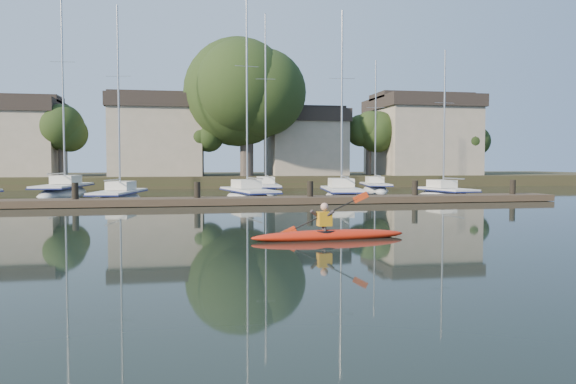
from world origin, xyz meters
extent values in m
plane|color=black|center=(0.00, 0.00, 0.00)|extent=(160.00, 160.00, 0.00)
ellipsoid|color=#B0310D|center=(0.36, 0.15, 0.10)|extent=(4.62, 0.94, 0.35)
cylinder|color=black|center=(0.21, 0.14, 0.21)|extent=(0.73, 0.73, 0.09)
imported|color=#2B2629|center=(0.21, 0.14, 0.58)|extent=(0.26, 0.38, 0.99)
cube|color=#C18312|center=(0.21, 0.14, 0.59)|extent=(0.41, 0.31, 0.41)
sphere|color=tan|center=(0.21, 0.14, 0.94)|extent=(0.22, 0.22, 0.22)
cube|color=#4F3F2D|center=(0.00, 14.00, 0.20)|extent=(34.00, 2.00, 0.35)
cylinder|color=black|center=(-9.00, 14.00, 0.30)|extent=(0.32, 0.32, 1.80)
cylinder|color=black|center=(-3.00, 14.00, 0.30)|extent=(0.32, 0.32, 1.80)
cylinder|color=black|center=(3.00, 14.00, 0.30)|extent=(0.32, 0.32, 1.80)
cylinder|color=black|center=(9.00, 14.00, 0.30)|extent=(0.32, 0.32, 1.80)
cylinder|color=black|center=(15.00, 14.00, 0.30)|extent=(0.32, 0.32, 1.80)
ellipsoid|color=silver|center=(-7.43, 18.92, -0.32)|extent=(3.28, 7.90, 1.72)
cube|color=silver|center=(-7.43, 18.92, 0.50)|extent=(2.94, 6.53, 0.13)
cube|color=navy|center=(-7.43, 18.92, 0.42)|extent=(3.03, 6.69, 0.07)
cube|color=beige|center=(-7.34, 19.37, 0.83)|extent=(1.64, 2.35, 0.50)
cylinder|color=#9EA0A5|center=(-7.39, 19.14, 5.97)|extent=(0.11, 0.11, 10.85)
cylinder|color=#9EA0A5|center=(-7.64, 17.78, 1.22)|extent=(0.61, 2.88, 0.07)
cylinder|color=#9EA0A5|center=(-7.39, 19.14, 7.27)|extent=(1.43, 0.29, 0.03)
ellipsoid|color=silver|center=(0.28, 19.20, -0.33)|extent=(3.42, 8.67, 1.79)
cube|color=silver|center=(0.28, 19.20, 0.52)|extent=(3.06, 7.16, 0.13)
cube|color=navy|center=(0.28, 19.20, 0.44)|extent=(3.16, 7.34, 0.08)
cube|color=beige|center=(0.19, 19.70, 0.86)|extent=(1.71, 2.56, 0.52)
cylinder|color=#9EA0A5|center=(0.23, 19.45, 6.67)|extent=(0.11, 0.11, 12.22)
cylinder|color=#9EA0A5|center=(0.50, 17.95, 1.27)|extent=(0.63, 3.18, 0.08)
cylinder|color=#9EA0A5|center=(0.23, 19.45, 8.14)|extent=(1.49, 0.29, 0.03)
ellipsoid|color=silver|center=(6.08, 18.47, -0.35)|extent=(3.25, 8.25, 1.91)
cube|color=silver|center=(6.08, 18.47, 0.55)|extent=(2.94, 6.81, 0.14)
cube|color=navy|center=(6.08, 18.47, 0.47)|extent=(3.04, 6.98, 0.08)
cube|color=beige|center=(6.15, 18.95, 0.92)|extent=(1.72, 2.43, 0.55)
cylinder|color=#9EA0A5|center=(6.11, 18.71, 6.13)|extent=(0.12, 0.12, 11.05)
cylinder|color=#9EA0A5|center=(5.91, 17.28, 1.36)|extent=(0.52, 3.03, 0.08)
cylinder|color=#9EA0A5|center=(6.11, 18.71, 7.45)|extent=(1.59, 0.26, 0.03)
ellipsoid|color=silver|center=(12.96, 18.38, -0.31)|extent=(2.54, 6.40, 1.69)
cube|color=silver|center=(12.96, 18.38, 0.49)|extent=(2.33, 5.27, 0.12)
cube|color=navy|center=(12.96, 18.38, 0.42)|extent=(2.41, 5.40, 0.07)
cube|color=beige|center=(12.92, 18.75, 0.82)|extent=(1.43, 1.87, 0.49)
cylinder|color=#9EA0A5|center=(12.94, 18.56, 4.98)|extent=(0.11, 0.11, 8.90)
cylinder|color=#9EA0A5|center=(13.07, 17.45, 1.20)|extent=(0.33, 2.36, 0.07)
cylinder|color=#9EA0A5|center=(12.94, 18.56, 6.05)|extent=(1.42, 0.18, 0.03)
ellipsoid|color=silver|center=(-12.01, 26.65, -0.38)|extent=(3.26, 9.87, 2.04)
cube|color=silver|center=(-12.01, 26.65, 0.59)|extent=(2.97, 8.12, 0.15)
cube|color=navy|center=(-12.01, 26.65, 0.51)|extent=(3.08, 8.32, 0.09)
cube|color=beige|center=(-11.95, 27.22, 0.99)|extent=(1.78, 2.85, 0.59)
cylinder|color=#9EA0A5|center=(-11.98, 26.93, 7.64)|extent=(0.13, 0.13, 13.99)
cylinder|color=#9EA0A5|center=(-12.16, 25.20, 1.45)|extent=(0.47, 3.67, 0.09)
cylinder|color=#9EA0A5|center=(-11.98, 26.93, 9.32)|extent=(1.72, 0.21, 0.03)
ellipsoid|color=silver|center=(2.55, 27.10, -0.32)|extent=(2.82, 9.38, 1.76)
cube|color=silver|center=(2.55, 27.10, 0.51)|extent=(2.57, 7.72, 0.13)
cube|color=navy|center=(2.55, 27.10, 0.43)|extent=(2.66, 7.91, 0.07)
cube|color=beige|center=(2.61, 27.65, 0.85)|extent=(1.54, 2.70, 0.51)
cylinder|color=#9EA0A5|center=(2.58, 27.38, 7.02)|extent=(0.11, 0.11, 12.93)
cylinder|color=#9EA0A5|center=(2.42, 25.72, 1.25)|extent=(0.41, 3.50, 0.07)
cylinder|color=#9EA0A5|center=(2.58, 27.38, 8.57)|extent=(1.47, 0.17, 0.03)
ellipsoid|color=silver|center=(11.51, 27.55, -0.31)|extent=(3.17, 7.35, 1.69)
cube|color=silver|center=(11.51, 27.55, 0.49)|extent=(2.84, 6.08, 0.12)
cube|color=navy|center=(11.51, 27.55, 0.42)|extent=(2.94, 6.23, 0.07)
cube|color=beige|center=(11.59, 27.97, 0.82)|extent=(1.60, 2.19, 0.49)
cylinder|color=#9EA0A5|center=(11.55, 27.76, 5.44)|extent=(0.11, 0.11, 9.80)
cylinder|color=#9EA0A5|center=(11.31, 26.50, 1.20)|extent=(0.58, 2.67, 0.07)
cylinder|color=#9EA0A5|center=(11.55, 27.76, 6.61)|extent=(1.41, 0.29, 0.03)
cube|color=#2F371B|center=(0.00, 44.00, 0.50)|extent=(90.00, 24.00, 1.00)
cube|color=tan|center=(-18.00, 38.00, 3.75)|extent=(7.00, 7.00, 5.50)
cube|color=#2B251F|center=(-18.00, 38.00, 7.10)|extent=(7.35, 7.35, 1.20)
cube|color=tan|center=(-6.00, 38.00, 4.00)|extent=(8.00, 8.00, 6.00)
cube|color=#2B251F|center=(-6.00, 38.00, 7.60)|extent=(8.40, 8.40, 1.20)
cube|color=tan|center=(8.00, 38.00, 3.50)|extent=(7.00, 7.00, 5.00)
cube|color=#2B251F|center=(8.00, 38.00, 6.60)|extent=(7.35, 7.35, 1.20)
cube|color=tan|center=(20.00, 38.00, 4.25)|extent=(9.00, 9.00, 6.50)
cube|color=#2B251F|center=(20.00, 38.00, 8.10)|extent=(9.45, 9.45, 1.20)
cylinder|color=#524941|center=(2.00, 35.00, 3.50)|extent=(1.20, 1.20, 5.00)
sphere|color=black|center=(2.00, 35.00, 8.50)|extent=(8.50, 8.50, 8.50)
cylinder|color=#524941|center=(-14.00, 36.00, 2.50)|extent=(0.48, 0.48, 3.00)
sphere|color=black|center=(-14.00, 36.00, 5.00)|extent=(3.40, 3.40, 3.40)
cylinder|color=#524941|center=(-2.00, 35.50, 2.40)|extent=(0.38, 0.38, 2.80)
sphere|color=black|center=(-2.00, 35.50, 4.60)|extent=(2.72, 2.72, 2.72)
cylinder|color=#524941|center=(14.00, 36.50, 2.60)|extent=(0.50, 0.50, 3.20)
sphere|color=black|center=(14.00, 36.50, 5.25)|extent=(3.57, 3.57, 3.57)
cylinder|color=#524941|center=(24.00, 35.00, 2.30)|extent=(0.41, 0.41, 2.60)
sphere|color=black|center=(24.00, 35.00, 4.45)|extent=(2.89, 2.89, 2.89)
camera|label=1|loc=(-3.79, -15.33, 2.20)|focal=35.00mm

